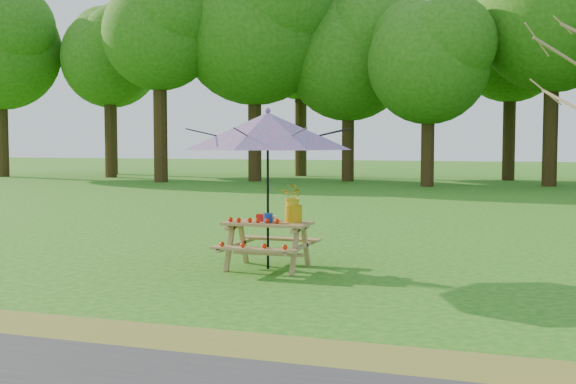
% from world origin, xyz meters
% --- Properties ---
extents(ground, '(120.00, 120.00, 0.00)m').
position_xyz_m(ground, '(0.00, 0.00, 0.00)').
color(ground, '#1E6413').
rests_on(ground, ground).
extents(drygrass_strip, '(120.00, 1.20, 0.01)m').
position_xyz_m(drygrass_strip, '(0.00, -2.80, 0.00)').
color(drygrass_strip, olive).
rests_on(drygrass_strip, ground).
extents(picnic_table, '(1.20, 1.32, 0.67)m').
position_xyz_m(picnic_table, '(-2.48, 1.06, 0.33)').
color(picnic_table, '#A07B48').
rests_on(picnic_table, ground).
extents(patio_umbrella, '(2.43, 2.43, 2.27)m').
position_xyz_m(patio_umbrella, '(-2.48, 1.06, 1.95)').
color(patio_umbrella, black).
rests_on(patio_umbrella, ground).
extents(produce_bins, '(0.29, 0.40, 0.13)m').
position_xyz_m(produce_bins, '(-2.51, 1.11, 0.72)').
color(produce_bins, red).
rests_on(produce_bins, picnic_table).
extents(tomatoes_row, '(0.77, 0.13, 0.07)m').
position_xyz_m(tomatoes_row, '(-2.63, 0.88, 0.71)').
color(tomatoes_row, red).
rests_on(tomatoes_row, picnic_table).
extents(flower_bucket, '(0.41, 0.39, 0.54)m').
position_xyz_m(flower_bucket, '(-2.13, 1.15, 0.96)').
color(flower_bucket, '#D6980B').
rests_on(flower_bucket, picnic_table).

